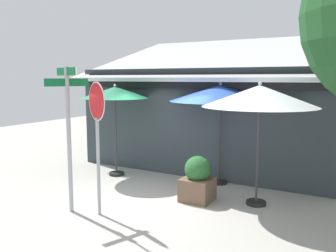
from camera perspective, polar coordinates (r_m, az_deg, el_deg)
name	(u,v)px	position (r m, az deg, el deg)	size (l,w,h in m)	color
ground_plane	(140,201)	(8.60, -4.49, -11.88)	(28.00, 28.00, 0.10)	#ADA8A0
cafe_building	(224,113)	(12.30, 8.95, 2.09)	(8.34, 5.62, 4.37)	#333D42
street_sign_post	(68,124)	(7.62, -15.69, 0.36)	(0.94, 0.88, 3.06)	#A8AAB2
stop_sign	(97,123)	(7.30, -11.30, 0.50)	(0.71, 0.36, 2.76)	#A8AAB2
patio_umbrella_forest_green_left	(115,94)	(10.28, -8.50, 5.16)	(1.97, 1.97, 2.66)	black
patio_umbrella_royal_blue_right	(220,93)	(9.42, 8.42, 5.20)	(2.68, 2.68, 2.73)	black
patio_umbrella_ivory_far_right	(260,97)	(7.96, 14.50, 4.58)	(2.51, 2.51, 2.75)	black
sidewalk_planter	(198,180)	(8.32, 4.76, -8.62)	(0.69, 0.69, 1.05)	brown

